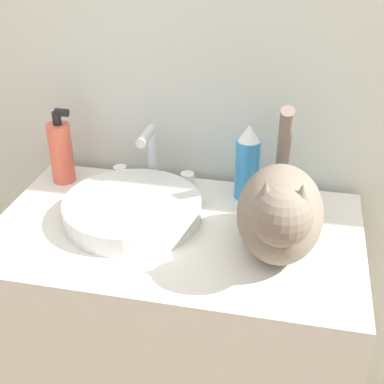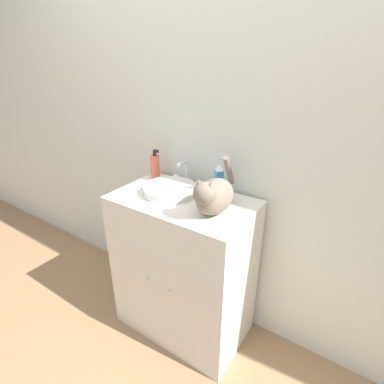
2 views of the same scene
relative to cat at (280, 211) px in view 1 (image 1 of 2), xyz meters
The scene contains 7 objects.
wall_back 0.46m from the cat, 123.88° to the left, with size 6.00×0.05×2.50m.
vanity_cabinet 0.58m from the cat, 168.86° to the left, with size 0.76×0.47×0.90m.
sink_basin 0.32m from the cat, 168.78° to the left, with size 0.29×0.29×0.04m.
faucet 0.37m from the cat, 145.34° to the left, with size 0.20×0.10×0.15m.
cat is the anchor object (origin of this frame).
soap_bottle 0.55m from the cat, 159.82° to the left, with size 0.06×0.05×0.18m.
spray_bottle 0.22m from the cat, 112.63° to the left, with size 0.05×0.05×0.17m.
Camera 1 is at (0.23, -0.66, 1.50)m, focal length 50.00 mm.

